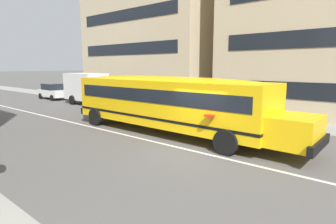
% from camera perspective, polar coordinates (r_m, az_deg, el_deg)
% --- Properties ---
extents(ground_plane, '(400.00, 400.00, 0.00)m').
position_cam_1_polar(ground_plane, '(11.57, 5.16, -8.00)').
color(ground_plane, '#54514F').
extents(sidewalk_far, '(120.00, 3.00, 0.01)m').
position_cam_1_polar(sidewalk_far, '(18.62, 19.54, -1.81)').
color(sidewalk_far, gray).
rests_on(sidewalk_far, ground_plane).
extents(lane_centreline, '(110.00, 0.16, 0.01)m').
position_cam_1_polar(lane_centreline, '(11.57, 5.16, -7.99)').
color(lane_centreline, silver).
rests_on(lane_centreline, ground_plane).
extents(school_bus, '(13.24, 3.18, 2.96)m').
position_cam_1_polar(school_bus, '(14.16, 0.10, 2.52)').
color(school_bus, yellow).
rests_on(school_bus, ground_plane).
extents(parked_car_white_under_tree, '(3.94, 1.95, 1.64)m').
position_cam_1_polar(parked_car_white_under_tree, '(31.79, -22.57, 3.99)').
color(parked_car_white_under_tree, silver).
rests_on(parked_car_white_under_tree, ground_plane).
extents(box_truck, '(6.11, 2.63, 2.82)m').
position_cam_1_polar(box_truck, '(25.91, -15.64, 4.84)').
color(box_truck, navy).
rests_on(box_truck, ground_plane).
extents(apartment_block_far_left, '(15.29, 9.23, 19.70)m').
position_cam_1_polar(apartment_block_far_left, '(31.99, -2.23, 20.95)').
color(apartment_block_far_left, '#C6B28E').
rests_on(apartment_block_far_left, ground_plane).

